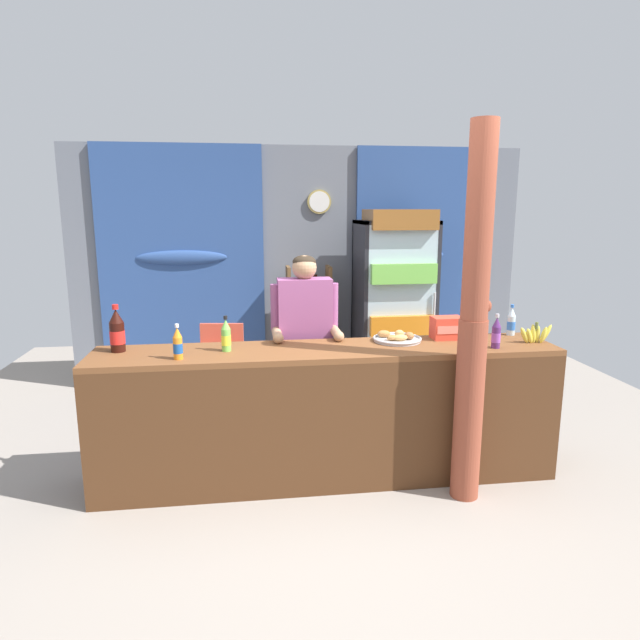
% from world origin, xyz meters
% --- Properties ---
extents(ground_plane, '(7.29, 7.29, 0.00)m').
position_xyz_m(ground_plane, '(0.00, 1.12, 0.00)').
color(ground_plane, gray).
extents(back_wall_curtained, '(5.03, 0.22, 2.62)m').
position_xyz_m(back_wall_curtained, '(-0.03, 2.85, 1.35)').
color(back_wall_curtained, slate).
rests_on(back_wall_curtained, ground).
extents(stall_counter, '(3.29, 0.57, 0.98)m').
position_xyz_m(stall_counter, '(-0.05, 0.30, 0.60)').
color(stall_counter, brown).
rests_on(stall_counter, ground).
extents(timber_post, '(0.21, 0.19, 2.49)m').
position_xyz_m(timber_post, '(0.84, 0.01, 1.19)').
color(timber_post, brown).
rests_on(timber_post, ground).
extents(drink_fridge, '(0.79, 0.73, 1.94)m').
position_xyz_m(drink_fridge, '(0.95, 2.27, 1.07)').
color(drink_fridge, '#232328').
rests_on(drink_fridge, ground).
extents(bottle_shelf_rack, '(0.48, 0.28, 1.35)m').
position_xyz_m(bottle_shelf_rack, '(0.05, 2.51, 0.70)').
color(bottle_shelf_rack, brown).
rests_on(bottle_shelf_rack, ground).
extents(plastic_lawn_chair, '(0.49, 0.49, 0.86)m').
position_xyz_m(plastic_lawn_chair, '(-0.88, 1.83, 0.49)').
color(plastic_lawn_chair, '#E5563D').
rests_on(plastic_lawn_chair, ground).
extents(shopkeeper, '(0.53, 0.42, 1.60)m').
position_xyz_m(shopkeeper, '(-0.17, 0.87, 1.01)').
color(shopkeeper, '#28282D').
rests_on(shopkeeper, ground).
extents(soda_bottle_cola, '(0.10, 0.10, 0.33)m').
position_xyz_m(soda_bottle_cola, '(-1.51, 0.52, 1.12)').
color(soda_bottle_cola, black).
rests_on(soda_bottle_cola, stall_counter).
extents(soda_bottle_orange_soda, '(0.06, 0.06, 0.24)m').
position_xyz_m(soda_bottle_orange_soda, '(-1.07, 0.26, 1.08)').
color(soda_bottle_orange_soda, orange).
rests_on(soda_bottle_orange_soda, stall_counter).
extents(soda_bottle_water, '(0.06, 0.06, 0.24)m').
position_xyz_m(soda_bottle_water, '(1.43, 0.63, 1.08)').
color(soda_bottle_water, silver).
rests_on(soda_bottle_water, stall_counter).
extents(soda_bottle_grape_soda, '(0.06, 0.06, 0.25)m').
position_xyz_m(soda_bottle_grape_soda, '(1.13, 0.26, 1.09)').
color(soda_bottle_grape_soda, '#56286B').
rests_on(soda_bottle_grape_soda, stall_counter).
extents(soda_bottle_lime_soda, '(0.07, 0.07, 0.25)m').
position_xyz_m(soda_bottle_lime_soda, '(-0.76, 0.43, 1.09)').
color(soda_bottle_lime_soda, '#75C64C').
rests_on(soda_bottle_lime_soda, stall_counter).
extents(snack_box_crackers, '(0.23, 0.16, 0.17)m').
position_xyz_m(snack_box_crackers, '(0.89, 0.58, 1.07)').
color(snack_box_crackers, '#E5422D').
rests_on(snack_box_crackers, stall_counter).
extents(pastry_tray, '(0.36, 0.36, 0.07)m').
position_xyz_m(pastry_tray, '(0.49, 0.55, 1.00)').
color(pastry_tray, '#BCBCC1').
rests_on(pastry_tray, stall_counter).
extents(banana_bunch, '(0.27, 0.06, 0.16)m').
position_xyz_m(banana_bunch, '(1.49, 0.37, 1.04)').
color(banana_bunch, '#DBCC42').
rests_on(banana_bunch, stall_counter).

